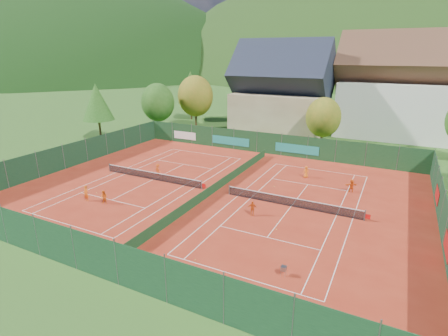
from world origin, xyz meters
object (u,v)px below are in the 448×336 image
Objects in this scene: player_left_mid at (104,197)px; player_right_far_b at (351,186)px; chalet at (281,95)px; player_right_far_a at (306,172)px; player_left_far at (158,170)px; player_left_near at (86,193)px; hotel_block_a at (404,93)px; ball_hopper at (284,268)px; player_right_near at (252,208)px.

player_left_mid is 24.52m from player_right_far_b.
player_right_far_a is at bearing -64.62° from chalet.
player_right_far_a is at bearing -137.90° from player_left_far.
player_right_far_a is (17.22, 16.07, -0.09)m from player_left_near.
hotel_block_a reaches higher than player_left_near.
player_right_far_b reaches higher than player_left_mid.
player_right_far_b is at bearing -56.94° from chalet.
hotel_block_a is 29.65m from player_right_far_a.
chalet is 20.25× the size of ball_hopper.
player_left_far reaches higher than player_right_far_a.
player_left_far is (1.69, 9.03, -0.06)m from player_left_near.
ball_hopper is at bearing -71.44° from chalet.
player_left_near is at bearing 13.63° from player_right_far_a.
hotel_block_a is 15.48× the size of player_right_far_b.
player_left_mid is at bearing 170.25° from ball_hopper.
chalet is at bearing -82.52° from player_right_far_b.
hotel_block_a reaches higher than chalet.
hotel_block_a is 15.06× the size of player_left_far.
player_right_far_b is at bearing 127.71° from player_right_far_a.
player_left_far is (-18.93, 11.99, 0.16)m from ball_hopper.
player_left_near reaches higher than player_right_far_b.
hotel_block_a is at bearing 83.40° from ball_hopper.
player_right_far_b is at bearing 30.05° from player_left_near.
hotel_block_a is at bearing 57.55° from player_left_near.
player_left_near is (-26.01, -43.59, -6.60)m from hotel_block_a.
player_right_far_b is (15.45, -23.73, -5.93)m from chalet.
player_right_far_b is (22.46, 13.86, -0.08)m from player_left_near.
player_right_near is 11.85m from player_right_far_b.
player_left_mid is (-23.94, -43.36, -6.71)m from hotel_block_a.
player_left_near is 23.55m from player_right_far_a.
hotel_block_a reaches higher than ball_hopper.
chalet is 11.30× the size of player_left_far.
chalet is 29.65m from player_left_far.
player_left_far is 21.32m from player_right_far_b.
player_left_far reaches higher than player_right_near.
player_left_near is at bearing 174.28° from player_right_near.
ball_hopper is 0.59× the size of player_left_mid.
player_left_near is at bearing 6.10° from player_right_far_b.
player_left_near is 1.09× the size of player_left_far.
player_left_mid is (-4.94, -37.36, -5.95)m from chalet.
hotel_block_a is at bearing -137.11° from player_right_far_a.
player_right_far_b reaches higher than player_right_near.
chalet is at bearing 108.56° from ball_hopper.
player_left_near is 16.05m from player_right_near.
hotel_block_a reaches higher than player_right_near.
chalet is 43.20m from ball_hopper.
player_right_far_a is (-8.79, -27.52, -6.69)m from hotel_block_a.
chalet is 38.15m from player_left_mid.
player_right_near is at bearing 28.28° from player_right_far_b.
ball_hopper is 22.41m from player_left_far.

